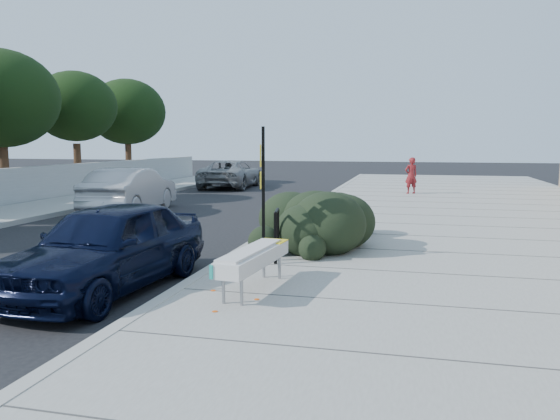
# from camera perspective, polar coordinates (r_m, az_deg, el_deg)

# --- Properties ---
(ground) EXTENTS (120.00, 120.00, 0.00)m
(ground) POSITION_cam_1_polar(r_m,az_deg,el_deg) (10.80, -6.22, -6.18)
(ground) COLOR black
(ground) RESTS_ON ground
(sidewalk_near) EXTENTS (11.20, 50.00, 0.15)m
(sidewalk_near) POSITION_cam_1_polar(r_m,az_deg,el_deg) (15.20, 21.07, -2.45)
(sidewalk_near) COLOR gray
(sidewalk_near) RESTS_ON ground
(curb_near) EXTENTS (0.22, 50.00, 0.17)m
(curb_near) POSITION_cam_1_polar(r_m,az_deg,el_deg) (15.49, 0.06, -1.76)
(curb_near) COLOR #9E9E99
(curb_near) RESTS_ON ground
(curb_far) EXTENTS (0.22, 50.00, 0.17)m
(curb_far) POSITION_cam_1_polar(r_m,az_deg,el_deg) (19.01, -24.08, -0.73)
(curb_far) COLOR #9E9E99
(curb_far) RESTS_ON ground
(tree_far_d) EXTENTS (4.60, 4.60, 6.16)m
(tree_far_d) POSITION_cam_1_polar(r_m,az_deg,el_deg) (24.86, -27.21, 10.30)
(tree_far_d) COLOR #332114
(tree_far_d) RESTS_ON ground
(tree_far_e) EXTENTS (4.00, 4.00, 5.90)m
(tree_far_e) POSITION_cam_1_polar(r_m,az_deg,el_deg) (28.84, -20.63, 10.07)
(tree_far_e) COLOR #332114
(tree_far_e) RESTS_ON ground
(tree_far_f) EXTENTS (4.40, 4.40, 6.07)m
(tree_far_f) POSITION_cam_1_polar(r_m,az_deg,el_deg) (33.10, -15.70, 9.83)
(tree_far_f) COLOR #332114
(tree_far_f) RESTS_ON ground
(bench) EXTENTS (0.66, 2.17, 0.65)m
(bench) POSITION_cam_1_polar(r_m,az_deg,el_deg) (8.61, -2.78, -5.05)
(bench) COLOR gray
(bench) RESTS_ON sidewalk_near
(bike_rack) EXTENTS (0.18, 0.69, 1.01)m
(bike_rack) POSITION_cam_1_polar(r_m,az_deg,el_deg) (10.73, -0.35, -2.08)
(bike_rack) COLOR black
(bike_rack) RESTS_ON sidewalk_near
(sign_post) EXTENTS (0.13, 0.30, 2.62)m
(sign_post) POSITION_cam_1_polar(r_m,az_deg,el_deg) (10.56, -1.84, 2.55)
(sign_post) COLOR black
(sign_post) RESTS_ON sidewalk_near
(hedge) EXTENTS (2.90, 4.20, 1.43)m
(hedge) POSITION_cam_1_polar(r_m,az_deg,el_deg) (12.65, 4.01, -0.21)
(hedge) COLOR black
(hedge) RESTS_ON sidewalk_near
(sedan_navy) EXTENTS (2.06, 4.50, 1.50)m
(sedan_navy) POSITION_cam_1_polar(r_m,az_deg,el_deg) (9.55, -17.57, -3.64)
(sedan_navy) COLOR black
(sedan_navy) RESTS_ON ground
(wagon_silver) EXTENTS (2.12, 4.95, 1.59)m
(wagon_silver) POSITION_cam_1_polar(r_m,az_deg,el_deg) (19.85, -15.33, 2.00)
(wagon_silver) COLOR #A0A1A5
(wagon_silver) RESTS_ON ground
(suv_silver) EXTENTS (2.75, 5.50, 1.50)m
(suv_silver) POSITION_cam_1_polar(r_m,az_deg,el_deg) (29.83, -5.14, 3.78)
(suv_silver) COLOR gray
(suv_silver) RESTS_ON ground
(pedestrian) EXTENTS (0.71, 0.63, 1.64)m
(pedestrian) POSITION_cam_1_polar(r_m,az_deg,el_deg) (25.37, 13.53, 3.52)
(pedestrian) COLOR maroon
(pedestrian) RESTS_ON sidewalk_near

